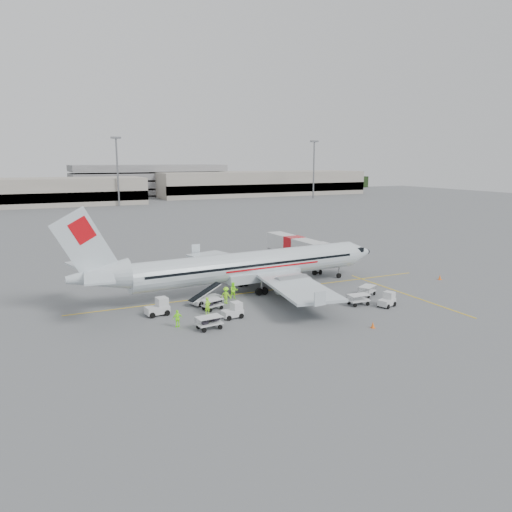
# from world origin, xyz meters

# --- Properties ---
(ground) EXTENTS (360.00, 360.00, 0.00)m
(ground) POSITION_xyz_m (0.00, 0.00, 0.00)
(ground) COLOR #56595B
(stripe_lead) EXTENTS (44.00, 0.20, 0.01)m
(stripe_lead) POSITION_xyz_m (0.00, 0.00, 0.01)
(stripe_lead) COLOR yellow
(stripe_lead) RESTS_ON ground
(stripe_cross) EXTENTS (0.20, 20.00, 0.01)m
(stripe_cross) POSITION_xyz_m (14.00, -8.00, 0.01)
(stripe_cross) COLOR yellow
(stripe_cross) RESTS_ON ground
(terminal_east) EXTENTS (90.00, 26.00, 10.00)m
(terminal_east) POSITION_xyz_m (70.00, 145.00, 5.00)
(terminal_east) COLOR gray
(terminal_east) RESTS_ON ground
(parking_garage) EXTENTS (62.00, 24.00, 14.00)m
(parking_garage) POSITION_xyz_m (25.00, 160.00, 7.00)
(parking_garage) COLOR slate
(parking_garage) RESTS_ON ground
(treeline) EXTENTS (300.00, 3.00, 6.00)m
(treeline) POSITION_xyz_m (0.00, 175.00, 3.00)
(treeline) COLOR black
(treeline) RESTS_ON ground
(mast_center) EXTENTS (3.20, 1.20, 22.00)m
(mast_center) POSITION_xyz_m (5.00, 118.00, 11.00)
(mast_center) COLOR slate
(mast_center) RESTS_ON ground
(mast_east) EXTENTS (3.20, 1.20, 22.00)m
(mast_east) POSITION_xyz_m (80.00, 118.00, 11.00)
(mast_east) COLOR slate
(mast_east) RESTS_ON ground
(aircraft) EXTENTS (39.72, 32.11, 10.43)m
(aircraft) POSITION_xyz_m (-1.10, 0.74, 5.21)
(aircraft) COLOR silver
(aircraft) RESTS_ON ground
(jet_bridge) EXTENTS (3.47, 16.42, 4.29)m
(jet_bridge) POSITION_xyz_m (10.01, 10.39, 2.15)
(jet_bridge) COLOR silver
(jet_bridge) RESTS_ON ground
(belt_loader) EXTENTS (4.92, 3.08, 2.49)m
(belt_loader) POSITION_xyz_m (-7.74, -2.00, 1.25)
(belt_loader) COLOR silver
(belt_loader) RESTS_ON ground
(tug_fore) EXTENTS (2.21, 1.73, 1.50)m
(tug_fore) POSITION_xyz_m (8.81, -11.13, 0.75)
(tug_fore) COLOR silver
(tug_fore) RESTS_ON ground
(tug_mid) EXTENTS (2.08, 1.32, 1.53)m
(tug_mid) POSITION_xyz_m (-7.16, -7.77, 0.76)
(tug_mid) COLOR silver
(tug_mid) RESTS_ON ground
(tug_aft) EXTENTS (2.38, 1.54, 1.73)m
(tug_aft) POSITION_xyz_m (-13.48, -3.81, 0.87)
(tug_aft) COLOR silver
(tug_aft) RESTS_ON ground
(cart_loaded_a) EXTENTS (2.42, 1.60, 1.19)m
(cart_loaded_a) POSITION_xyz_m (-10.29, -9.84, 0.60)
(cart_loaded_a) COLOR silver
(cart_loaded_a) RESTS_ON ground
(cart_loaded_b) EXTENTS (2.35, 1.81, 1.08)m
(cart_loaded_b) POSITION_xyz_m (-7.92, -4.37, 0.54)
(cart_loaded_b) COLOR silver
(cart_loaded_b) RESTS_ON ground
(cart_empty_a) EXTENTS (2.54, 2.17, 1.14)m
(cart_empty_a) POSITION_xyz_m (9.59, -6.85, 0.57)
(cart_empty_a) COLOR silver
(cart_empty_a) RESTS_ON ground
(cart_empty_b) EXTENTS (2.29, 1.43, 1.16)m
(cart_empty_b) POSITION_xyz_m (6.50, -9.41, 0.58)
(cart_empty_b) COLOR silver
(cart_empty_b) RESTS_ON ground
(cone_nose) EXTENTS (0.39, 0.39, 0.64)m
(cone_nose) POSITION_xyz_m (22.80, -4.63, 0.32)
(cone_nose) COLOR orange
(cone_nose) RESTS_ON ground
(cone_port) EXTENTS (0.43, 0.43, 0.70)m
(cone_port) POSITION_xyz_m (5.95, 10.80, 0.35)
(cone_port) COLOR orange
(cone_port) RESTS_ON ground
(cone_stbd) EXTENTS (0.37, 0.37, 0.61)m
(cone_stbd) POSITION_xyz_m (3.25, -15.91, 0.30)
(cone_stbd) COLOR orange
(cone_stbd) RESTS_ON ground
(crew_a) EXTENTS (0.73, 0.60, 1.73)m
(crew_a) POSITION_xyz_m (-8.91, -5.64, 0.86)
(crew_a) COLOR #87ED1C
(crew_a) RESTS_ON ground
(crew_b) EXTENTS (1.03, 0.89, 1.81)m
(crew_b) POSITION_xyz_m (-4.37, -1.50, 0.90)
(crew_b) COLOR #87ED1C
(crew_b) RESTS_ON ground
(crew_c) EXTENTS (1.29, 1.31, 1.80)m
(crew_c) POSITION_xyz_m (-5.83, -2.88, 0.90)
(crew_c) COLOR #87ED1C
(crew_c) RESTS_ON ground
(crew_d) EXTENTS (0.97, 0.45, 1.62)m
(crew_d) POSITION_xyz_m (-12.70, -8.09, 0.81)
(crew_d) COLOR #87ED1C
(crew_d) RESTS_ON ground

